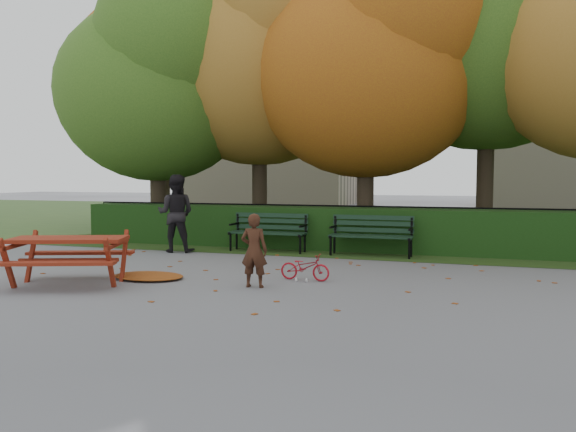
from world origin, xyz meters
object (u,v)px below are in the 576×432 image
(tree_c, at_px, (378,55))
(adult, at_px, (176,213))
(child, at_px, (254,250))
(bicycle, at_px, (305,267))
(tree_d, at_px, (505,11))
(bench_right, at_px, (371,232))
(bench_left, at_px, (269,229))
(picnic_table, at_px, (69,248))
(tree_f, at_px, (167,64))
(tree_a, at_px, (162,77))
(tree_b, at_px, (268,48))

(tree_c, distance_m, adult, 6.46)
(adult, bearing_deg, child, 122.21)
(bicycle, bearing_deg, tree_c, -0.53)
(tree_c, height_order, adult, tree_c)
(child, relative_size, adult, 0.65)
(tree_d, xyz_separation_m, bench_right, (-2.78, -3.53, -5.46))
(tree_c, bearing_deg, bench_left, -133.36)
(bench_right, relative_size, picnic_table, 0.83)
(picnic_table, bearing_deg, bench_right, 29.13)
(tree_f, height_order, child, tree_f)
(bench_right, xyz_separation_m, child, (-1.14, -4.10, 0.06))
(bicycle, bearing_deg, tree_a, 50.44)
(tree_f, distance_m, picnic_table, 12.27)
(bench_left, relative_size, adult, 1.01)
(tree_f, height_order, picnic_table, tree_f)
(bench_right, height_order, bicycle, bench_right)
(child, distance_m, adult, 4.63)
(tree_a, bearing_deg, child, -49.25)
(tree_b, distance_m, tree_c, 3.42)
(child, bearing_deg, tree_d, -122.34)
(tree_a, relative_size, adult, 4.19)
(tree_a, bearing_deg, picnic_table, -71.56)
(tree_b, distance_m, child, 8.94)
(tree_a, relative_size, tree_f, 0.81)
(tree_d, height_order, adult, tree_d)
(bench_left, bearing_deg, tree_b, 110.58)
(tree_c, height_order, bench_left, tree_c)
(tree_a, relative_size, bicycle, 8.77)
(tree_d, bearing_deg, child, -117.21)
(tree_d, bearing_deg, tree_b, -175.62)
(tree_b, distance_m, picnic_table, 9.23)
(tree_f, relative_size, adult, 5.14)
(tree_f, height_order, bicycle, tree_f)
(tree_c, height_order, bicycle, tree_c)
(tree_d, relative_size, bench_left, 5.32)
(picnic_table, bearing_deg, bench_left, 50.25)
(tree_b, xyz_separation_m, child, (2.40, -7.14, -4.82))
(tree_b, relative_size, tree_c, 1.10)
(tree_f, xyz_separation_m, bench_left, (5.83, -5.54, -5.17))
(bench_left, height_order, bench_right, same)
(tree_f, bearing_deg, tree_c, -22.35)
(tree_a, distance_m, picnic_table, 8.07)
(tree_d, xyz_separation_m, child, (-3.92, -7.62, -5.40))
(child, bearing_deg, adult, -50.60)
(tree_b, xyz_separation_m, bicycle, (2.99, -6.33, -5.18))
(picnic_table, bearing_deg, tree_d, 29.91)
(picnic_table, relative_size, bicycle, 2.54)
(tree_d, distance_m, picnic_table, 12.06)
(tree_b, bearing_deg, bench_left, -69.42)
(tree_f, relative_size, child, 7.89)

